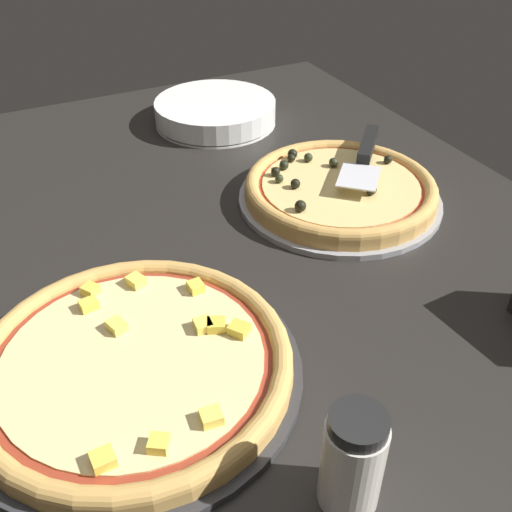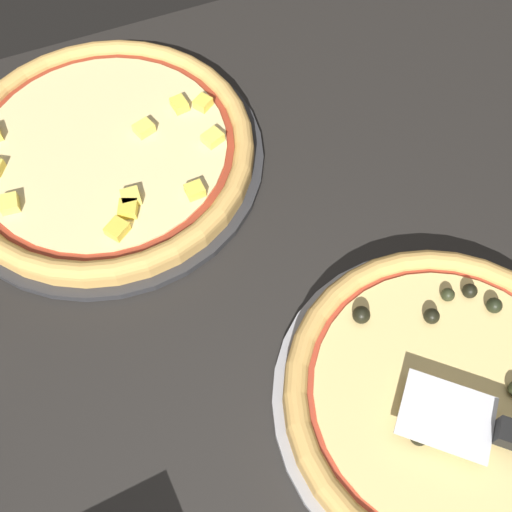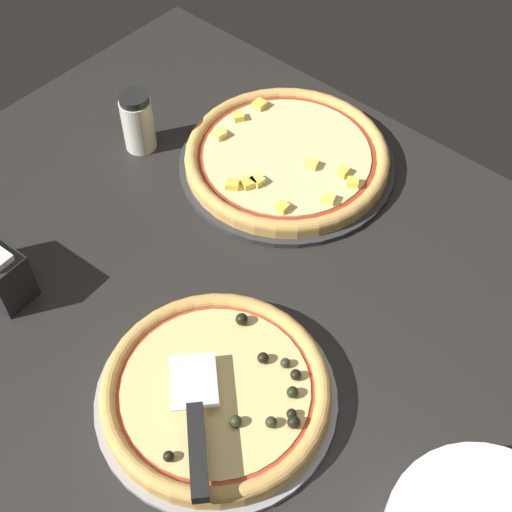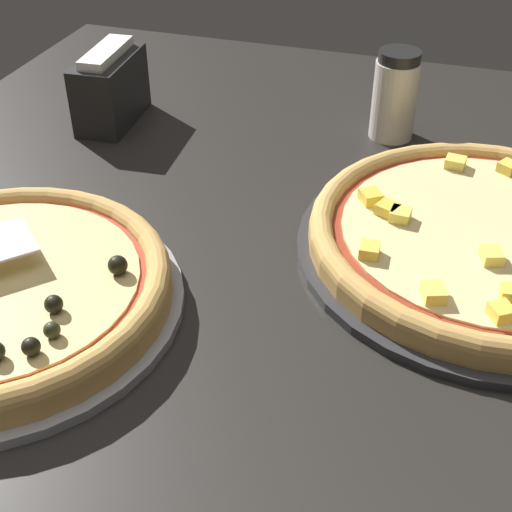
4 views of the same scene
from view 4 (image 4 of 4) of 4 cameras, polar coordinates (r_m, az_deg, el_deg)
ground_plane at (r=68.43cm, az=-4.85°, el=-5.61°), size 139.61×98.26×3.60cm
pizza_pan_front at (r=71.13cm, az=-19.69°, el=-3.70°), size 34.25×34.25×1.00cm
pizza_pan_back at (r=77.59cm, az=17.95°, el=0.42°), size 39.38×39.38×1.00cm
pizza_back at (r=76.54cm, az=18.18°, el=1.56°), size 37.01×37.01×3.25cm
parmesan_shaker at (r=96.43cm, az=11.05°, el=12.48°), size 5.84×5.84×11.69cm
napkin_holder at (r=101.24cm, az=-11.58°, el=13.05°), size 13.18×7.05×10.33cm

